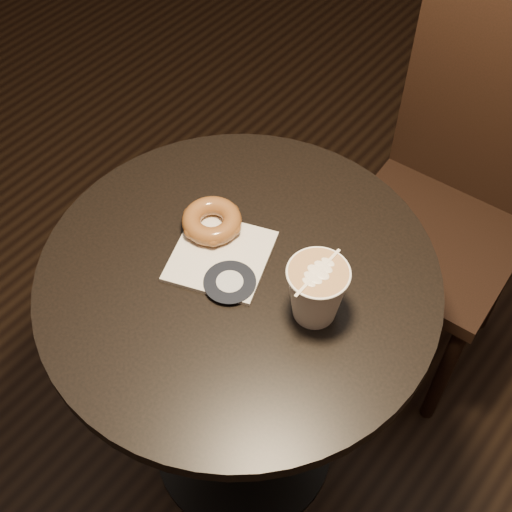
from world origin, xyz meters
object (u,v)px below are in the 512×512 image
(chair, at_px, (457,182))
(doughnut, at_px, (212,221))
(latte_cup, at_px, (316,293))
(cafe_table, at_px, (240,335))
(pastry_bag, at_px, (221,256))

(chair, bearing_deg, doughnut, -115.97)
(doughnut, bearing_deg, chair, 68.41)
(doughnut, relative_size, latte_cup, 0.95)
(cafe_table, relative_size, doughnut, 7.02)
(chair, xyz_separation_m, pastry_bag, (-0.17, -0.61, 0.20))
(chair, distance_m, pastry_bag, 0.66)
(chair, height_order, doughnut, chair)
(cafe_table, relative_size, chair, 0.75)
(chair, distance_m, latte_cup, 0.65)
(latte_cup, bearing_deg, chair, 91.85)
(chair, height_order, latte_cup, chair)
(chair, bearing_deg, pastry_bag, -110.30)
(latte_cup, bearing_deg, pastry_bag, -176.31)
(cafe_table, height_order, latte_cup, latte_cup)
(chair, bearing_deg, cafe_table, -105.91)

